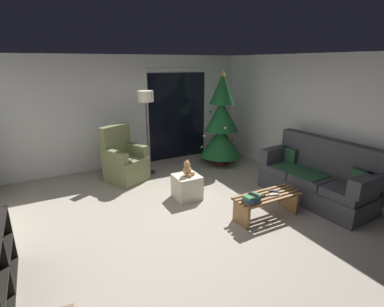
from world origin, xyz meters
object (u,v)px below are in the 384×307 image
object	(u,v)px
coffee_table	(267,202)
christmas_tree	(221,125)
couch	(317,178)
armchair	(124,162)
ottoman	(187,187)
book_stack	(252,199)
cell_phone	(253,195)
teddy_bear_honey	(187,169)
remote_graphite	(274,191)
remote_silver	(274,195)
remote_black	(261,196)
floor_lamp	(146,105)

from	to	relation	value
coffee_table	christmas_tree	xyz separation A→B (m)	(0.73, 2.42, 0.70)
couch	armchair	xyz separation A→B (m)	(-2.73, 2.46, 0.00)
ottoman	christmas_tree	bearing A→B (deg)	39.03
book_stack	cell_phone	bearing A→B (deg)	-29.63
ottoman	teddy_bear_honey	distance (m)	0.34
cell_phone	ottoman	world-z (taller)	cell_phone
coffee_table	armchair	distance (m)	2.97
coffee_table	cell_phone	bearing A→B (deg)	-167.06
remote_graphite	book_stack	bearing A→B (deg)	148.70
christmas_tree	ottoman	xyz separation A→B (m)	(-1.53, -1.24, -0.74)
coffee_table	cell_phone	xyz separation A→B (m)	(-0.36, -0.08, 0.25)
remote_silver	cell_phone	size ratio (longest dim) A/B	1.08
couch	coffee_table	size ratio (longest dim) A/B	1.81
remote_black	teddy_bear_honey	bearing A→B (deg)	19.92
book_stack	teddy_bear_honey	xyz separation A→B (m)	(-0.42, 1.25, 0.12)
cell_phone	ottoman	distance (m)	1.37
armchair	cell_phone	bearing A→B (deg)	-65.54
remote_graphite	cell_phone	xyz separation A→B (m)	(-0.53, -0.13, 0.11)
cell_phone	remote_graphite	bearing A→B (deg)	-0.70
book_stack	christmas_tree	world-z (taller)	christmas_tree
remote_graphite	christmas_tree	world-z (taller)	christmas_tree
book_stack	couch	bearing A→B (deg)	5.21
remote_silver	book_stack	distance (m)	0.45
remote_silver	armchair	world-z (taller)	armchair
remote_black	teddy_bear_honey	size ratio (longest dim) A/B	0.55
couch	christmas_tree	distance (m)	2.46
couch	coffee_table	distance (m)	1.19
christmas_tree	coffee_table	bearing A→B (deg)	-106.76
cell_phone	remote_black	bearing A→B (deg)	2.55
remote_graphite	book_stack	xyz separation A→B (m)	(-0.54, -0.12, 0.04)
couch	cell_phone	bearing A→B (deg)	-174.49
coffee_table	ottoman	xyz separation A→B (m)	(-0.80, 1.18, -0.04)
cell_phone	couch	bearing A→B (deg)	-8.52
ottoman	remote_graphite	bearing A→B (deg)	-49.68
cell_phone	christmas_tree	distance (m)	2.77
remote_black	ottoman	xyz separation A→B (m)	(-0.66, 1.20, -0.18)
couch	remote_graphite	bearing A→B (deg)	-178.65
remote_graphite	christmas_tree	bearing A→B (deg)	33.08
christmas_tree	cell_phone	bearing A→B (deg)	-113.53
remote_silver	teddy_bear_honey	world-z (taller)	teddy_bear_honey
remote_graphite	remote_silver	bearing A→B (deg)	-176.59
remote_black	remote_silver	world-z (taller)	same
remote_graphite	book_stack	distance (m)	0.56
armchair	teddy_bear_honey	world-z (taller)	armchair
remote_black	couch	bearing A→B (deg)	-95.19
remote_black	cell_phone	bearing A→B (deg)	97.78
christmas_tree	remote_silver	bearing A→B (deg)	-104.82
couch	ottoman	bearing A→B (deg)	150.67
floor_lamp	ottoman	size ratio (longest dim) A/B	4.05
teddy_bear_honey	book_stack	bearing A→B (deg)	-71.40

